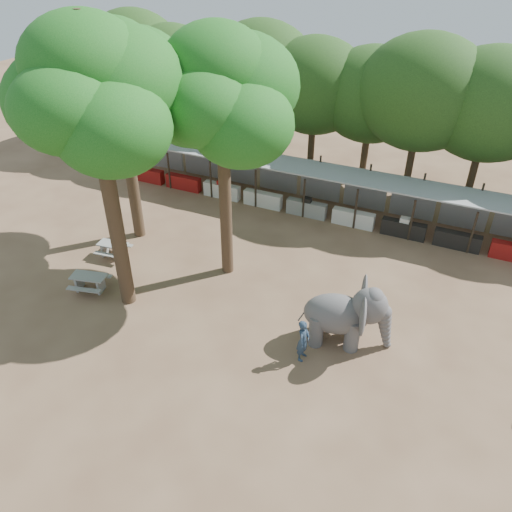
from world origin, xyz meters
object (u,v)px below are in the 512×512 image
at_px(yard_tree_left, 117,81).
at_px(picnic_table_near, 89,281).
at_px(elephant, 347,315).
at_px(yard_tree_back, 221,95).
at_px(handler, 303,340).
at_px(yard_tree_center, 93,95).
at_px(picnic_table_far, 113,248).

height_order(yard_tree_left, picnic_table_near, yard_tree_left).
height_order(yard_tree_left, elephant, yard_tree_left).
relative_size(yard_tree_left, yard_tree_back, 0.97).
bearing_deg(handler, yard_tree_center, 90.55).
xyz_separation_m(handler, picnic_table_near, (-10.52, -0.01, -0.40)).
bearing_deg(picnic_table_near, yard_tree_back, 27.20).
distance_m(yard_tree_left, handler, 14.66).
bearing_deg(yard_tree_center, handler, -1.94).
bearing_deg(picnic_table_near, elephant, -5.88).
height_order(yard_tree_back, picnic_table_near, yard_tree_back).
bearing_deg(picnic_table_far, elephant, -11.76).
height_order(handler, picnic_table_near, handler).
xyz_separation_m(yard_tree_center, picnic_table_far, (-2.76, 2.46, -8.71)).
relative_size(yard_tree_center, elephant, 3.19).
bearing_deg(handler, yard_tree_left, 67.93).
height_order(yard_tree_center, picnic_table_far, yard_tree_center).
relative_size(yard_tree_left, picnic_table_near, 5.73).
relative_size(yard_tree_back, picnic_table_far, 6.81).
bearing_deg(elephant, handler, -139.99).
bearing_deg(yard_tree_left, yard_tree_center, -59.04).
bearing_deg(yard_tree_left, picnic_table_far, -84.51).
bearing_deg(yard_tree_back, yard_tree_center, -126.86).
relative_size(yard_tree_center, yard_tree_back, 1.06).
height_order(yard_tree_left, handler, yard_tree_left).
height_order(handler, picnic_table_far, handler).
xyz_separation_m(yard_tree_back, handler, (5.58, -4.29, -7.62)).
xyz_separation_m(yard_tree_back, elephant, (6.80, -2.66, -7.14)).
bearing_deg(handler, elephant, -34.28).
xyz_separation_m(yard_tree_left, picnic_table_near, (1.06, -5.30, -7.67)).
xyz_separation_m(yard_tree_back, picnic_table_far, (-5.76, -1.54, -8.05)).
distance_m(yard_tree_left, picnic_table_far, 8.11).
distance_m(elephant, picnic_table_near, 11.89).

